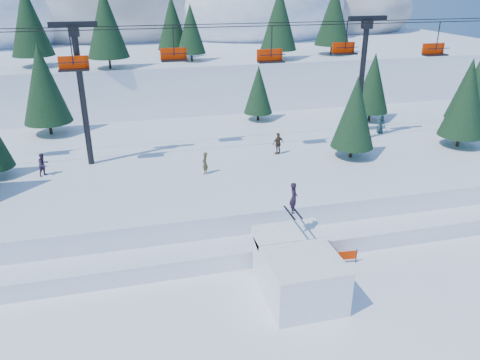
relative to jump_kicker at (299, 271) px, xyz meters
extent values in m
plane|color=white|center=(-1.78, -2.17, -1.37)|extent=(160.00, 160.00, 0.00)
cube|color=white|center=(-1.78, 15.83, -0.12)|extent=(70.00, 22.00, 2.50)
cube|color=white|center=(-1.78, 5.83, -0.82)|extent=(70.00, 6.00, 1.10)
cube|color=white|center=(-1.78, 65.83, 1.63)|extent=(110.00, 60.00, 6.00)
ellipsoid|color=white|center=(16.22, 67.83, 10.05)|extent=(34.00, 30.60, 19.72)
ellipsoid|color=#605B59|center=(36.22, 73.83, 8.75)|extent=(30.00, 27.00, 15.00)
cylinder|color=black|center=(-9.01, 37.24, 5.25)|extent=(0.26, 0.26, 1.24)
cone|color=#1B3D23|center=(-9.01, 37.24, 9.69)|extent=(4.62, 4.62, 7.64)
cylinder|color=black|center=(0.91, 40.28, 5.10)|extent=(0.26, 0.26, 0.95)
cone|color=#1B3D23|center=(0.91, 40.28, 8.51)|extent=(3.55, 3.55, 5.86)
cylinder|color=black|center=(11.74, 38.70, 5.24)|extent=(0.26, 0.26, 1.23)
cone|color=#1B3D23|center=(11.74, 38.70, 9.63)|extent=(4.57, 4.57, 7.55)
cylinder|color=black|center=(-17.46, 40.64, 5.26)|extent=(0.26, 0.26, 1.27)
cone|color=#1B3D23|center=(-17.46, 40.64, 9.82)|extent=(4.73, 4.73, 7.83)
cylinder|color=black|center=(20.12, 41.06, 5.26)|extent=(0.26, 0.26, 1.26)
cone|color=#1B3D23|center=(20.12, 41.06, 9.77)|extent=(4.69, 4.69, 7.76)
cylinder|color=black|center=(-0.98, 43.29, 5.17)|extent=(0.26, 0.26, 1.08)
cone|color=#1B3D23|center=(-0.98, 43.29, 9.02)|extent=(4.00, 4.00, 6.62)
cube|color=white|center=(0.00, -0.13, -0.11)|extent=(3.73, 4.60, 2.52)
cube|color=white|center=(0.00, 1.84, 1.20)|extent=(3.73, 1.61, 0.90)
imported|color=black|center=(0.10, 1.47, 3.57)|extent=(0.56, 0.70, 1.68)
cube|color=black|center=(-0.10, 1.47, 2.71)|extent=(0.11, 1.65, 0.03)
cube|color=black|center=(0.30, 1.47, 2.71)|extent=(0.11, 1.65, 0.03)
cylinder|color=black|center=(-10.78, 15.83, 6.13)|extent=(0.44, 0.44, 10.00)
cube|color=black|center=(-10.78, 15.83, 11.23)|extent=(3.20, 0.35, 0.35)
cube|color=black|center=(-10.78, 15.83, 10.78)|extent=(0.70, 0.70, 0.70)
cylinder|color=black|center=(11.22, 15.83, 6.13)|extent=(0.44, 0.44, 10.00)
cube|color=black|center=(11.22, 15.83, 11.23)|extent=(3.20, 0.35, 0.35)
cube|color=black|center=(11.22, 15.83, 10.78)|extent=(0.70, 0.70, 0.70)
cylinder|color=black|center=(0.22, 14.63, 10.93)|extent=(46.00, 0.06, 0.06)
cylinder|color=black|center=(0.22, 17.03, 10.93)|extent=(46.00, 0.06, 0.06)
cylinder|color=black|center=(-11.00, 14.63, 9.83)|extent=(0.08, 0.08, 2.20)
cube|color=black|center=(-11.00, 14.63, 8.38)|extent=(2.00, 0.75, 0.12)
cube|color=red|center=(-11.00, 15.01, 8.83)|extent=(2.00, 0.10, 0.85)
cylinder|color=black|center=(-11.00, 14.28, 8.93)|extent=(2.00, 0.06, 0.06)
cylinder|color=black|center=(-3.93, 17.03, 9.83)|extent=(0.08, 0.08, 2.20)
cube|color=black|center=(-3.93, 17.03, 8.38)|extent=(2.00, 0.75, 0.12)
cube|color=red|center=(-3.93, 17.41, 8.83)|extent=(2.00, 0.10, 0.85)
cylinder|color=black|center=(-3.93, 16.68, 8.93)|extent=(2.00, 0.06, 0.06)
cylinder|color=black|center=(2.97, 14.63, 9.83)|extent=(0.08, 0.08, 2.20)
cube|color=black|center=(2.97, 14.63, 8.38)|extent=(2.00, 0.75, 0.12)
cube|color=red|center=(2.97, 15.01, 8.83)|extent=(2.00, 0.10, 0.85)
cylinder|color=black|center=(2.97, 14.28, 8.93)|extent=(2.00, 0.06, 0.06)
cylinder|color=black|center=(10.12, 17.03, 9.83)|extent=(0.08, 0.08, 2.20)
cube|color=black|center=(10.12, 17.03, 8.38)|extent=(2.00, 0.75, 0.12)
cube|color=red|center=(10.12, 17.41, 8.83)|extent=(2.00, 0.10, 0.85)
cylinder|color=black|center=(10.12, 16.68, 8.93)|extent=(2.00, 0.06, 0.06)
cylinder|color=black|center=(16.94, 14.63, 9.83)|extent=(0.08, 0.08, 2.20)
cube|color=black|center=(16.94, 14.63, 8.38)|extent=(2.00, 0.75, 0.12)
cube|color=red|center=(16.94, 15.01, 8.83)|extent=(2.00, 0.10, 0.85)
cylinder|color=black|center=(16.94, 14.28, 8.93)|extent=(2.00, 0.06, 0.06)
cylinder|color=black|center=(18.84, 12.40, 1.60)|extent=(0.26, 0.26, 0.96)
cone|color=#1B3D23|center=(18.84, 12.40, 5.02)|extent=(3.55, 3.55, 5.87)
cylinder|color=black|center=(22.84, 17.09, 1.58)|extent=(0.26, 0.26, 0.91)
cone|color=#1B3D23|center=(22.84, 17.09, 4.82)|extent=(3.37, 3.37, 5.57)
cylinder|color=black|center=(27.68, 20.74, 1.68)|extent=(0.26, 0.26, 1.10)
cylinder|color=black|center=(15.51, 21.35, 1.59)|extent=(0.26, 0.26, 0.92)
cone|color=#1B3D23|center=(15.51, 21.35, 4.88)|extent=(3.42, 3.42, 5.66)
cylinder|color=black|center=(-14.59, 24.49, 1.69)|extent=(0.26, 0.26, 1.12)
cone|color=#1B3D23|center=(-14.59, 24.49, 5.70)|extent=(4.17, 4.17, 6.90)
cylinder|color=black|center=(4.88, 24.22, 1.50)|extent=(0.26, 0.26, 0.75)
cone|color=#1B3D23|center=(4.88, 24.22, 4.20)|extent=(2.80, 2.80, 4.63)
cylinder|color=black|center=(8.97, 12.24, 1.57)|extent=(0.26, 0.26, 0.89)
cone|color=#1B3D23|center=(8.97, 12.24, 4.74)|extent=(3.30, 3.30, 5.45)
imported|color=#35253C|center=(-13.91, 14.22, 1.96)|extent=(1.01, 1.02, 1.66)
imported|color=#4B4621|center=(-2.76, 11.68, 1.94)|extent=(0.63, 0.71, 1.63)
imported|color=#1F3839|center=(14.44, 17.34, 1.97)|extent=(0.84, 0.56, 1.68)
imported|color=#453024|center=(3.64, 14.33, 2.02)|extent=(1.13, 0.75, 1.78)
cylinder|color=black|center=(1.59, 2.17, -0.92)|extent=(0.06, 0.06, 0.90)
cylinder|color=black|center=(4.38, 1.91, -0.92)|extent=(0.06, 0.06, 0.90)
cube|color=red|center=(2.98, 2.04, -0.82)|extent=(2.79, 0.31, 0.55)
cylinder|color=black|center=(9.29, 3.96, -0.92)|extent=(0.06, 0.06, 0.90)
cylinder|color=black|center=(11.92, 2.99, -0.92)|extent=(0.06, 0.06, 0.90)
cube|color=red|center=(10.61, 3.48, -0.82)|extent=(2.64, 1.01, 0.55)
camera|label=1|loc=(-8.04, -19.10, 13.97)|focal=35.00mm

